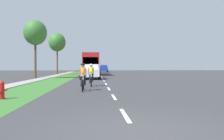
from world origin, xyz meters
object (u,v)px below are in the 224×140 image
at_px(fire_hydrant_red, 2,90).
at_px(suv_blue, 104,68).
at_px(cyclist_trailing, 91,75).
at_px(cyclist_lead, 83,77).
at_px(pickup_white, 90,72).
at_px(sedan_dark_green, 93,69).
at_px(street_tree_near, 35,33).
at_px(street_tree_far, 57,42).
at_px(bus_red, 91,63).

relative_size(fire_hydrant_red, suv_blue, 0.16).
relative_size(cyclist_trailing, suv_blue, 0.37).
relative_size(cyclist_lead, pickup_white, 0.34).
height_order(cyclist_lead, pickup_white, pickup_white).
xyz_separation_m(suv_blue, sedan_dark_green, (-2.93, 11.60, -0.18)).
height_order(fire_hydrant_red, street_tree_near, street_tree_near).
bearing_deg(sedan_dark_green, fire_hydrant_red, -93.11).
distance_m(cyclist_lead, street_tree_near, 15.46).
distance_m(suv_blue, street_tree_far, 18.34).
distance_m(cyclist_lead, bus_red, 25.23).
bearing_deg(street_tree_far, suv_blue, 59.73).
bearing_deg(suv_blue, sedan_dark_green, 104.18).
relative_size(sedan_dark_green, street_tree_far, 0.58).
height_order(fire_hydrant_red, bus_red, bus_red).
height_order(fire_hydrant_red, street_tree_far, street_tree_far).
bearing_deg(cyclist_lead, cyclist_trailing, 81.93).
xyz_separation_m(bus_red, sedan_dark_green, (-0.16, 29.21, -1.21)).
xyz_separation_m(bus_red, suv_blue, (2.77, 17.61, -1.03)).
relative_size(street_tree_near, street_tree_far, 0.91).
distance_m(cyclist_lead, sedan_dark_green, 54.41).
xyz_separation_m(fire_hydrant_red, street_tree_near, (-2.95, 16.38, 4.91)).
distance_m(street_tree_near, street_tree_far, 14.10).
bearing_deg(fire_hydrant_red, pickup_white, 77.40).
bearing_deg(fire_hydrant_red, sedan_dark_green, 86.89).
height_order(street_tree_near, street_tree_far, street_tree_far).
relative_size(pickup_white, sedan_dark_green, 1.19).
bearing_deg(cyclist_lead, sedan_dark_green, 90.15).
distance_m(cyclist_lead, street_tree_far, 28.63).
height_order(sedan_dark_green, street_tree_far, street_tree_far).
bearing_deg(cyclist_lead, suv_blue, 86.28).
distance_m(sedan_dark_green, street_tree_near, 41.67).
height_order(pickup_white, street_tree_near, street_tree_near).
height_order(sedan_dark_green, street_tree_near, street_tree_near).
distance_m(pickup_white, sedan_dark_green, 42.10).
xyz_separation_m(fire_hydrant_red, cyclist_trailing, (3.67, 5.82, 0.44)).
xyz_separation_m(bus_red, street_tree_near, (-6.24, -11.77, 3.30)).
distance_m(cyclist_trailing, street_tree_near, 13.24).
height_order(pickup_white, suv_blue, suv_blue).
bearing_deg(sedan_dark_green, suv_blue, -75.82).
height_order(fire_hydrant_red, cyclist_lead, cyclist_lead).
xyz_separation_m(cyclist_lead, cyclist_trailing, (0.41, 2.87, 0.00)).
bearing_deg(bus_red, cyclist_trailing, -89.00).
bearing_deg(fire_hydrant_red, suv_blue, 82.47).
distance_m(bus_red, sedan_dark_green, 29.24).
xyz_separation_m(cyclist_lead, sedan_dark_green, (-0.15, 54.41, -0.04)).
xyz_separation_m(cyclist_lead, street_tree_near, (-6.22, 13.43, 4.47)).
distance_m(fire_hydrant_red, suv_blue, 46.17).
bearing_deg(cyclist_lead, bus_red, 89.96).
distance_m(sedan_dark_green, street_tree_far, 27.99).
relative_size(bus_red, street_tree_near, 1.71).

